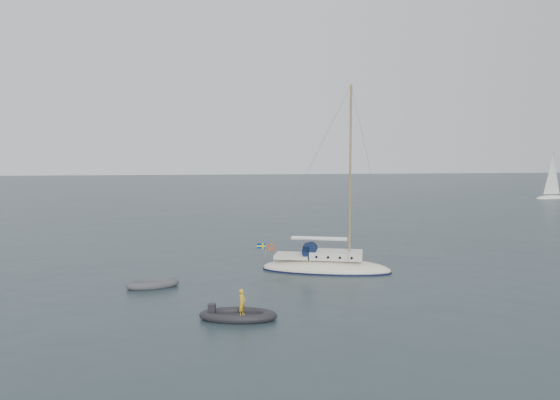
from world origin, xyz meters
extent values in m
plane|color=black|center=(0.00, 0.00, 0.00)|extent=(300.00, 300.00, 0.00)
ellipsoid|color=beige|center=(2.18, 2.47, 0.14)|extent=(8.48, 2.64, 1.41)
cube|color=beige|center=(2.84, 2.47, 1.11)|extent=(3.39, 1.79, 0.52)
cube|color=beige|center=(-0.09, 2.47, 0.96)|extent=(2.26, 1.79, 0.24)
cylinder|color=#0C1835|center=(1.09, 2.47, 1.37)|extent=(0.90, 1.55, 0.90)
cube|color=#0C1835|center=(0.90, 2.47, 1.56)|extent=(0.42, 1.55, 0.38)
cylinder|color=olive|center=(3.68, 2.47, 6.50)|extent=(0.14, 0.14, 11.31)
cylinder|color=olive|center=(3.68, 2.47, 7.07)|extent=(0.05, 2.07, 0.05)
cylinder|color=olive|center=(1.70, 2.47, 2.12)|extent=(3.96, 0.09, 0.09)
cylinder|color=silver|center=(1.70, 2.47, 2.17)|extent=(3.68, 0.26, 0.26)
cylinder|color=gray|center=(-1.59, 2.47, 1.37)|extent=(0.04, 2.07, 0.04)
torus|color=red|center=(-1.64, 3.03, 1.37)|extent=(0.51, 0.09, 0.51)
cylinder|color=olive|center=(-1.92, 2.47, 1.27)|extent=(0.03, 0.03, 0.85)
cube|color=navy|center=(-2.21, 2.47, 1.55)|extent=(0.57, 0.02, 0.36)
cube|color=#FCEE06|center=(-2.21, 2.47, 1.55)|extent=(0.58, 0.03, 0.08)
cube|color=#FCEE06|center=(-2.10, 2.47, 1.55)|extent=(0.08, 0.03, 0.38)
cylinder|color=black|center=(1.61, 3.37, 1.11)|extent=(0.17, 0.06, 0.17)
cylinder|color=black|center=(1.61, 1.56, 1.11)|extent=(0.17, 0.06, 0.17)
cylinder|color=black|center=(2.36, 3.37, 1.11)|extent=(0.17, 0.06, 0.17)
cylinder|color=black|center=(2.36, 1.56, 1.11)|extent=(0.17, 0.06, 0.17)
cylinder|color=black|center=(3.12, 3.37, 1.11)|extent=(0.17, 0.06, 0.17)
cylinder|color=black|center=(3.12, 1.56, 1.11)|extent=(0.17, 0.06, 0.17)
cylinder|color=black|center=(3.87, 3.37, 1.11)|extent=(0.17, 0.06, 0.17)
cylinder|color=black|center=(3.87, 1.56, 1.11)|extent=(0.17, 0.06, 0.17)
cube|color=#444348|center=(-8.77, -0.42, 0.13)|extent=(1.87, 0.77, 0.11)
cube|color=black|center=(-4.14, -7.12, 0.13)|extent=(2.31, 0.96, 0.12)
cube|color=black|center=(-5.39, -7.12, 0.43)|extent=(0.34, 0.34, 0.58)
imported|color=gold|center=(-3.95, -7.12, 0.81)|extent=(0.44, 0.54, 1.28)
ellipsoid|color=silver|center=(50.97, 51.33, 0.05)|extent=(6.17, 2.06, 1.03)
cylinder|color=gray|center=(50.97, 51.33, 4.11)|extent=(0.10, 0.10, 7.20)
cone|color=silver|center=(50.91, 51.33, 4.11)|extent=(3.29, 3.29, 6.69)
camera|label=1|loc=(-5.40, -32.33, 7.95)|focal=35.00mm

